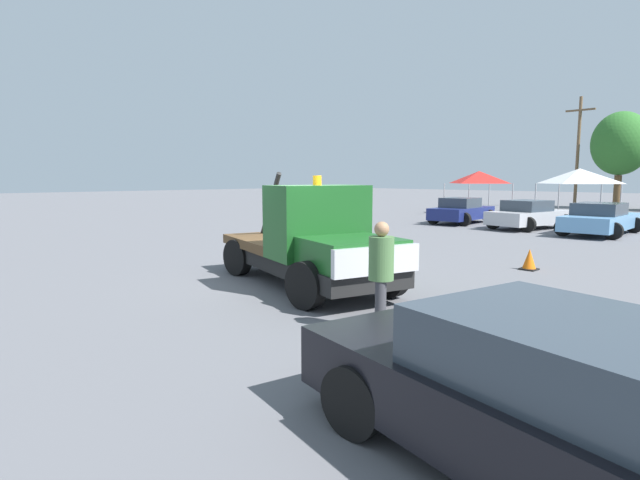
% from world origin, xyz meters
% --- Properties ---
extents(ground_plane, '(160.00, 160.00, 0.00)m').
position_xyz_m(ground_plane, '(0.00, 0.00, 0.00)').
color(ground_plane, slate).
extents(tow_truck, '(5.82, 3.24, 2.51)m').
position_xyz_m(tow_truck, '(0.33, -0.09, 0.94)').
color(tow_truck, black).
rests_on(tow_truck, ground).
extents(foreground_car, '(5.65, 2.85, 1.34)m').
position_xyz_m(foreground_car, '(7.12, -3.51, 0.65)').
color(foreground_car, black).
rests_on(foreground_car, ground).
extents(person_near_truck, '(0.38, 0.38, 1.72)m').
position_xyz_m(person_near_truck, '(3.41, -1.51, 1.00)').
color(person_near_truck, '#38383D').
rests_on(person_near_truck, ground).
extents(parked_car_navy, '(2.60, 4.40, 1.34)m').
position_xyz_m(parked_car_navy, '(-5.50, 15.99, 0.65)').
color(parked_car_navy, navy).
rests_on(parked_car_navy, ground).
extents(parked_car_silver, '(2.87, 4.55, 1.34)m').
position_xyz_m(parked_car_silver, '(-1.84, 15.71, 0.65)').
color(parked_car_silver, '#B7B7BC').
rests_on(parked_car_silver, ground).
extents(parked_car_skyblue, '(2.63, 4.97, 1.34)m').
position_xyz_m(parked_car_skyblue, '(1.25, 15.51, 0.65)').
color(parked_car_skyblue, '#669ED1').
rests_on(parked_car_skyblue, ground).
extents(canopy_tent_red, '(3.17, 3.17, 2.79)m').
position_xyz_m(canopy_tent_red, '(-8.03, 22.33, 2.39)').
color(canopy_tent_red, '#9E9EA3').
rests_on(canopy_tent_red, ground).
extents(canopy_tent_white, '(3.28, 3.28, 2.86)m').
position_xyz_m(canopy_tent_white, '(-1.60, 21.18, 2.45)').
color(canopy_tent_white, '#9E9EA3').
rests_on(canopy_tent_white, ground).
extents(tree_center, '(4.09, 4.09, 7.31)m').
position_xyz_m(tree_center, '(-3.70, 35.49, 4.90)').
color(tree_center, brown).
rests_on(tree_center, ground).
extents(traffic_cone, '(0.40, 0.40, 0.55)m').
position_xyz_m(traffic_cone, '(2.70, 5.40, 0.25)').
color(traffic_cone, black).
rests_on(traffic_cone, ground).
extents(utility_pole, '(2.20, 0.24, 8.69)m').
position_xyz_m(utility_pole, '(-6.64, 35.27, 4.61)').
color(utility_pole, brown).
rests_on(utility_pole, ground).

